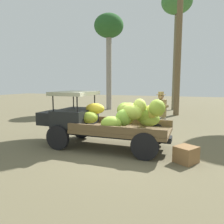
{
  "coord_description": "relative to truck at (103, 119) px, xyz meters",
  "views": [
    {
      "loc": [
        -2.17,
        6.41,
        2.12
      ],
      "look_at": [
        0.26,
        -0.17,
        1.19
      ],
      "focal_mm": 35.12,
      "sensor_mm": 36.0,
      "label": 1
    }
  ],
  "objects": [
    {
      "name": "ground_plane",
      "position": [
        -0.56,
        0.16,
        -0.94
      ],
      "size": [
        60.0,
        60.0,
        0.0
      ],
      "primitive_type": "plane",
      "color": "brown"
    },
    {
      "name": "truck",
      "position": [
        0.0,
        0.0,
        0.0
      ],
      "size": [
        4.5,
        1.78,
        1.83
      ],
      "rotation": [
        0.0,
        0.0,
        0.0
      ],
      "color": "black",
      "rests_on": "ground"
    },
    {
      "name": "farmer",
      "position": [
        -1.63,
        -1.58,
        0.09
      ],
      "size": [
        0.53,
        0.49,
        1.81
      ],
      "rotation": [
        0.0,
        0.0,
        1.8
      ],
      "color": "#BFB19A",
      "rests_on": "ground"
    },
    {
      "name": "wooden_crate",
      "position": [
        -2.63,
        0.58,
        -0.72
      ],
      "size": [
        0.71,
        0.71,
        0.44
      ],
      "primitive_type": "cube",
      "rotation": [
        0.0,
        0.0,
        1.01
      ],
      "color": "olive",
      "rests_on": "ground"
    },
    {
      "name": "forest_tree_1",
      "position": [
        -1.28,
        -11.39,
        7.06
      ],
      "size": [
        2.31,
        2.31,
        9.12
      ],
      "color": "#70684D",
      "rests_on": "ground"
    },
    {
      "name": "forest_tree_7",
      "position": [
        3.62,
        -9.9,
        5.22
      ],
      "size": [
        2.28,
        2.28,
        7.43
      ],
      "color": "gray",
      "rests_on": "ground"
    }
  ]
}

